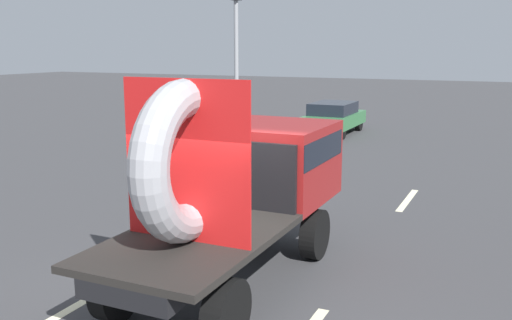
# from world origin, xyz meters

# --- Properties ---
(ground_plane) EXTENTS (120.00, 120.00, 0.00)m
(ground_plane) POSITION_xyz_m (0.00, 0.00, 0.00)
(ground_plane) COLOR #38383A
(flatbed_truck) EXTENTS (2.02, 5.36, 3.29)m
(flatbed_truck) POSITION_xyz_m (0.22, 1.02, 1.60)
(flatbed_truck) COLOR black
(flatbed_truck) RESTS_ON ground_plane
(distant_sedan) EXTENTS (1.79, 4.17, 1.36)m
(distant_sedan) POSITION_xyz_m (-3.07, 16.37, 0.73)
(distant_sedan) COLOR black
(distant_sedan) RESTS_ON ground_plane
(traffic_light) EXTENTS (0.42, 0.36, 6.24)m
(traffic_light) POSITION_xyz_m (-5.38, 11.72, 4.03)
(traffic_light) COLOR gray
(traffic_light) RESTS_ON ground_plane
(lane_dash_left_near) EXTENTS (0.16, 2.05, 0.01)m
(lane_dash_left_near) POSITION_xyz_m (-1.43, -1.18, 0.00)
(lane_dash_left_near) COLOR beige
(lane_dash_left_near) RESTS_ON ground_plane
(lane_dash_left_far) EXTENTS (0.16, 2.98, 0.01)m
(lane_dash_left_far) POSITION_xyz_m (-1.43, 6.19, 0.00)
(lane_dash_left_far) COLOR beige
(lane_dash_left_far) RESTS_ON ground_plane
(lane_dash_right_far) EXTENTS (0.16, 2.20, 0.01)m
(lane_dash_right_far) POSITION_xyz_m (1.86, 6.66, 0.00)
(lane_dash_right_far) COLOR beige
(lane_dash_right_far) RESTS_ON ground_plane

